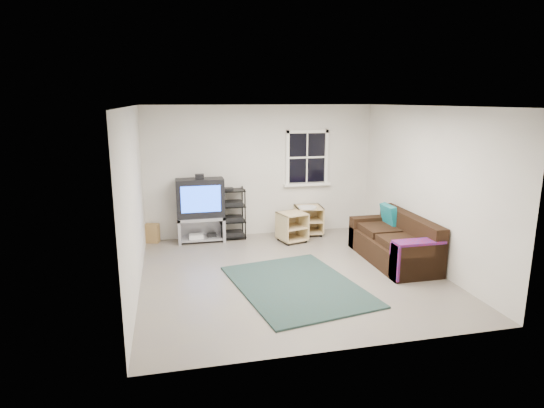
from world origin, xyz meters
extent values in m
plane|color=slate|center=(0.00, 0.00, 0.00)|extent=(4.60, 4.60, 0.00)
plane|color=white|center=(0.00, 0.00, 2.60)|extent=(4.60, 4.60, 0.00)
plane|color=silver|center=(0.00, 2.30, 1.30)|extent=(4.60, 0.00, 4.60)
plane|color=silver|center=(0.00, -2.30, 1.30)|extent=(4.60, 0.00, 4.60)
plane|color=silver|center=(-2.30, 0.00, 1.30)|extent=(0.00, 4.60, 4.60)
plane|color=silver|center=(2.30, 0.00, 1.30)|extent=(0.00, 4.60, 4.60)
cube|color=black|center=(0.95, 2.28, 1.55)|extent=(0.80, 0.01, 1.02)
cube|color=white|center=(0.95, 2.26, 2.07)|extent=(0.88, 0.06, 0.06)
cube|color=white|center=(0.95, 2.25, 1.00)|extent=(0.98, 0.14, 0.05)
cube|color=white|center=(0.54, 2.26, 1.55)|extent=(0.06, 0.06, 1.10)
cube|color=white|center=(1.36, 2.26, 1.55)|extent=(0.06, 0.06, 1.10)
cube|color=white|center=(0.95, 2.27, 1.55)|extent=(0.78, 0.04, 0.04)
cube|color=#A1A1A9|center=(-1.24, 2.05, 0.47)|extent=(0.90, 0.45, 0.05)
cube|color=#A1A1A9|center=(-1.66, 2.05, 0.25)|extent=(0.05, 0.45, 0.49)
cube|color=#A1A1A9|center=(-0.82, 2.05, 0.25)|extent=(0.05, 0.45, 0.49)
cube|color=#A1A1A9|center=(-1.24, 2.05, 0.06)|extent=(0.79, 0.41, 0.04)
cube|color=#A1A1A9|center=(-1.24, 2.25, 0.25)|extent=(0.90, 0.04, 0.49)
cube|color=silver|center=(-1.35, 2.01, 0.12)|extent=(0.27, 0.22, 0.07)
cube|color=black|center=(-1.04, 2.05, 0.11)|extent=(0.18, 0.16, 0.05)
cube|color=black|center=(-1.24, 2.05, 0.86)|extent=(0.90, 0.38, 0.74)
cube|color=blue|center=(-1.24, 1.85, 0.88)|extent=(0.74, 0.01, 0.50)
cube|color=black|center=(-1.24, 2.05, 1.28)|extent=(0.16, 0.12, 0.09)
cylinder|color=black|center=(-0.86, 1.93, 0.51)|extent=(0.02, 0.02, 1.02)
cylinder|color=black|center=(-0.39, 1.93, 0.51)|extent=(0.02, 0.02, 1.02)
cylinder|color=black|center=(-0.86, 2.26, 0.51)|extent=(0.02, 0.02, 1.02)
cylinder|color=black|center=(-0.39, 2.26, 0.51)|extent=(0.02, 0.02, 1.02)
cube|color=black|center=(-0.63, 2.10, 0.05)|extent=(0.51, 0.37, 0.02)
cube|color=black|center=(-0.63, 2.10, 0.10)|extent=(0.40, 0.30, 0.08)
cube|color=black|center=(-0.63, 2.10, 0.35)|extent=(0.51, 0.37, 0.02)
cube|color=black|center=(-0.63, 2.10, 0.41)|extent=(0.40, 0.30, 0.08)
cube|color=black|center=(-0.63, 2.10, 0.66)|extent=(0.51, 0.37, 0.02)
cube|color=black|center=(-0.63, 2.10, 0.71)|extent=(0.40, 0.30, 0.08)
cube|color=black|center=(-0.63, 2.10, 0.97)|extent=(0.51, 0.37, 0.02)
cube|color=#CCB57D|center=(0.47, 1.63, 0.56)|extent=(0.60, 0.60, 0.02)
cube|color=#CCB57D|center=(0.47, 1.63, 0.06)|extent=(0.60, 0.60, 0.02)
cube|color=#CCB57D|center=(0.25, 1.57, 0.31)|extent=(0.15, 0.47, 0.52)
cube|color=#CCB57D|center=(0.70, 1.69, 0.31)|extent=(0.15, 0.47, 0.52)
cube|color=#CCB57D|center=(0.41, 1.85, 0.31)|extent=(0.43, 0.14, 0.52)
cube|color=#CCB57D|center=(0.47, 1.63, 0.29)|extent=(0.55, 0.57, 0.02)
cylinder|color=black|center=(0.34, 1.39, 0.02)|extent=(0.05, 0.05, 0.05)
cylinder|color=black|center=(0.61, 1.87, 0.02)|extent=(0.05, 0.05, 0.05)
cube|color=#CCB57D|center=(0.93, 2.02, 0.57)|extent=(0.56, 0.56, 0.02)
cube|color=#CCB57D|center=(0.93, 2.02, 0.07)|extent=(0.56, 0.56, 0.02)
cube|color=#CCB57D|center=(0.68, 2.04, 0.32)|extent=(0.06, 0.53, 0.53)
cube|color=#CCB57D|center=(1.18, 2.00, 0.32)|extent=(0.06, 0.53, 0.53)
cube|color=#CCB57D|center=(0.95, 2.27, 0.32)|extent=(0.48, 0.06, 0.53)
cube|color=#CCB57D|center=(0.93, 2.02, 0.30)|extent=(0.51, 0.54, 0.02)
cylinder|color=black|center=(0.71, 1.82, 0.03)|extent=(0.05, 0.05, 0.05)
cylinder|color=black|center=(1.15, 2.21, 0.03)|extent=(0.05, 0.05, 0.05)
cylinder|color=silver|center=(0.87, 1.91, 0.60)|extent=(0.37, 0.37, 0.03)
cube|color=black|center=(1.85, 0.18, 0.20)|extent=(0.84, 1.87, 0.39)
cube|color=black|center=(2.16, 0.18, 0.59)|extent=(0.22, 1.87, 0.40)
cube|color=black|center=(1.85, 1.00, 0.29)|extent=(0.84, 0.22, 0.58)
cube|color=black|center=(1.85, -0.64, 0.29)|extent=(0.84, 0.22, 0.58)
cube|color=black|center=(1.78, -0.19, 0.45)|extent=(0.56, 0.67, 0.12)
cube|color=black|center=(1.78, 0.55, 0.45)|extent=(0.56, 0.67, 0.12)
cube|color=teal|center=(2.02, 0.69, 0.67)|extent=(0.19, 0.45, 0.39)
cube|color=navy|center=(1.83, -0.64, 0.60)|extent=(0.77, 0.28, 0.04)
cube|color=navy|center=(1.45, -0.64, 0.31)|extent=(0.04, 0.28, 0.54)
cube|color=#2E2114|center=(-0.04, -0.51, 0.01)|extent=(2.02, 2.53, 0.03)
cube|color=#9E7947|center=(-2.17, 2.17, 0.18)|extent=(0.29, 0.24, 0.37)
camera|label=1|loc=(-1.79, -6.53, 2.69)|focal=30.00mm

